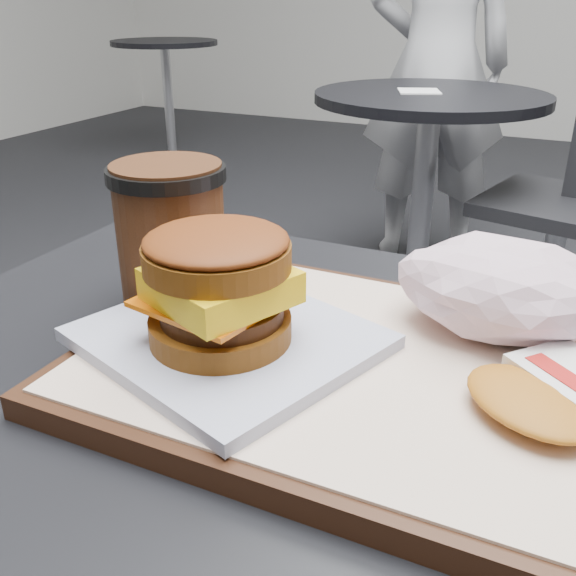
{
  "coord_description": "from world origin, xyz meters",
  "views": [
    {
      "loc": [
        0.1,
        -0.32,
        1.02
      ],
      "look_at": [
        -0.07,
        0.04,
        0.83
      ],
      "focal_mm": 40.0,
      "sensor_mm": 36.0,
      "label": 1
    }
  ],
  "objects_px": {
    "serving_tray": "(354,369)",
    "coffee_cup": "(171,234)",
    "breakfast_sandwich": "(222,299)",
    "patron": "(437,64)",
    "hash_brown": "(561,396)",
    "crumpled_wrapper": "(503,288)",
    "neighbor_table": "(426,159)"
  },
  "relations": [
    {
      "from": "coffee_cup",
      "to": "patron",
      "type": "xyz_separation_m",
      "value": [
        -0.27,
        2.15,
        -0.07
      ]
    },
    {
      "from": "serving_tray",
      "to": "patron",
      "type": "relative_size",
      "value": 0.25
    },
    {
      "from": "breakfast_sandwich",
      "to": "hash_brown",
      "type": "bearing_deg",
      "value": 5.78
    },
    {
      "from": "serving_tray",
      "to": "breakfast_sandwich",
      "type": "height_order",
      "value": "breakfast_sandwich"
    },
    {
      "from": "crumpled_wrapper",
      "to": "breakfast_sandwich",
      "type": "bearing_deg",
      "value": -146.23
    },
    {
      "from": "coffee_cup",
      "to": "hash_brown",
      "type": "bearing_deg",
      "value": -9.1
    },
    {
      "from": "coffee_cup",
      "to": "neighbor_table",
      "type": "relative_size",
      "value": 0.17
    },
    {
      "from": "hash_brown",
      "to": "crumpled_wrapper",
      "type": "relative_size",
      "value": 0.88
    },
    {
      "from": "crumpled_wrapper",
      "to": "patron",
      "type": "relative_size",
      "value": 0.1
    },
    {
      "from": "serving_tray",
      "to": "breakfast_sandwich",
      "type": "xyz_separation_m",
      "value": [
        -0.09,
        -0.03,
        0.05
      ]
    },
    {
      "from": "crumpled_wrapper",
      "to": "hash_brown",
      "type": "bearing_deg",
      "value": -61.48
    },
    {
      "from": "serving_tray",
      "to": "breakfast_sandwich",
      "type": "distance_m",
      "value": 0.11
    },
    {
      "from": "breakfast_sandwich",
      "to": "neighbor_table",
      "type": "bearing_deg",
      "value": 98.4
    },
    {
      "from": "breakfast_sandwich",
      "to": "patron",
      "type": "distance_m",
      "value": 2.25
    },
    {
      "from": "crumpled_wrapper",
      "to": "patron",
      "type": "xyz_separation_m",
      "value": [
        -0.54,
        2.11,
        -0.05
      ]
    },
    {
      "from": "neighbor_table",
      "to": "hash_brown",
      "type": "bearing_deg",
      "value": -73.9
    },
    {
      "from": "coffee_cup",
      "to": "neighbor_table",
      "type": "distance_m",
      "value": 1.59
    },
    {
      "from": "hash_brown",
      "to": "neighbor_table",
      "type": "height_order",
      "value": "hash_brown"
    },
    {
      "from": "serving_tray",
      "to": "breakfast_sandwich",
      "type": "relative_size",
      "value": 1.62
    },
    {
      "from": "coffee_cup",
      "to": "patron",
      "type": "bearing_deg",
      "value": 97.25
    },
    {
      "from": "crumpled_wrapper",
      "to": "neighbor_table",
      "type": "height_order",
      "value": "crumpled_wrapper"
    },
    {
      "from": "serving_tray",
      "to": "patron",
      "type": "height_order",
      "value": "patron"
    },
    {
      "from": "hash_brown",
      "to": "coffee_cup",
      "type": "relative_size",
      "value": 1.05
    },
    {
      "from": "crumpled_wrapper",
      "to": "patron",
      "type": "distance_m",
      "value": 2.18
    },
    {
      "from": "hash_brown",
      "to": "crumpled_wrapper",
      "type": "distance_m",
      "value": 0.11
    },
    {
      "from": "serving_tray",
      "to": "coffee_cup",
      "type": "bearing_deg",
      "value": 166.44
    },
    {
      "from": "patron",
      "to": "breakfast_sandwich",
      "type": "bearing_deg",
      "value": 79.69
    },
    {
      "from": "hash_brown",
      "to": "neighbor_table",
      "type": "xyz_separation_m",
      "value": [
        -0.46,
        1.61,
        -0.25
      ]
    },
    {
      "from": "hash_brown",
      "to": "neighbor_table",
      "type": "relative_size",
      "value": 0.18
    },
    {
      "from": "serving_tray",
      "to": "neighbor_table",
      "type": "xyz_separation_m",
      "value": [
        -0.33,
        1.6,
        -0.23
      ]
    },
    {
      "from": "serving_tray",
      "to": "coffee_cup",
      "type": "height_order",
      "value": "coffee_cup"
    },
    {
      "from": "neighbor_table",
      "to": "patron",
      "type": "distance_m",
      "value": 0.64
    }
  ]
}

